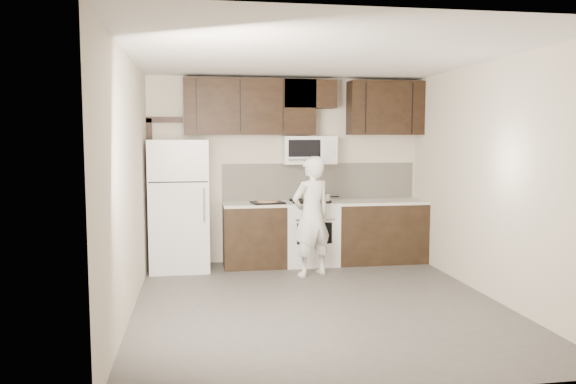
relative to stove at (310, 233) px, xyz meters
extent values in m
plane|color=#4F4C4A|center=(-0.30, -1.94, -0.46)|extent=(4.50, 4.50, 0.00)
plane|color=beige|center=(-0.30, 0.31, 0.89)|extent=(4.00, 0.00, 4.00)
plane|color=white|center=(-0.30, -1.94, 2.24)|extent=(4.50, 4.50, 0.00)
cube|color=black|center=(-0.81, 0.00, -0.03)|extent=(0.87, 0.62, 0.87)
cube|color=black|center=(1.04, 0.00, -0.03)|extent=(1.32, 0.62, 0.87)
cube|color=silver|center=(-0.81, 0.00, 0.43)|extent=(0.87, 0.64, 0.04)
cube|color=silver|center=(1.04, 0.00, 0.43)|extent=(1.32, 0.64, 0.04)
cube|color=white|center=(0.00, 0.00, -0.02)|extent=(0.76, 0.62, 0.89)
cube|color=white|center=(0.00, 0.00, 0.44)|extent=(0.76, 0.62, 0.02)
cube|color=black|center=(0.00, -0.30, 0.04)|extent=(0.50, 0.01, 0.30)
cylinder|color=silver|center=(0.00, -0.34, 0.24)|extent=(0.55, 0.02, 0.02)
cylinder|color=black|center=(-0.18, -0.15, 0.46)|extent=(0.20, 0.20, 0.03)
cylinder|color=black|center=(0.18, -0.15, 0.46)|extent=(0.20, 0.20, 0.03)
cylinder|color=black|center=(-0.18, 0.15, 0.46)|extent=(0.20, 0.20, 0.03)
cylinder|color=black|center=(0.18, 0.15, 0.46)|extent=(0.20, 0.20, 0.03)
cube|color=beige|center=(0.20, 0.30, 0.72)|extent=(2.90, 0.02, 0.54)
cube|color=black|center=(-0.85, 0.14, 1.80)|extent=(1.85, 0.35, 0.78)
cube|color=black|center=(1.15, 0.14, 1.80)|extent=(1.10, 0.35, 0.78)
cube|color=black|center=(0.00, 0.14, 1.99)|extent=(0.76, 0.35, 0.40)
cube|color=white|center=(0.00, 0.12, 1.19)|extent=(0.76, 0.38, 0.40)
cube|color=black|center=(-0.10, -0.07, 1.22)|extent=(0.46, 0.01, 0.24)
cube|color=silver|center=(0.26, -0.07, 1.22)|extent=(0.18, 0.01, 0.24)
cylinder|color=silver|center=(-0.10, -0.10, 1.06)|extent=(0.46, 0.02, 0.02)
cube|color=white|center=(-1.85, -0.05, 0.44)|extent=(0.80, 0.72, 1.80)
cube|color=black|center=(-1.85, -0.41, 0.79)|extent=(0.77, 0.01, 0.02)
cylinder|color=silver|center=(-1.52, -0.44, 0.49)|extent=(0.03, 0.03, 0.45)
cube|color=black|center=(-2.26, 0.27, 0.59)|extent=(0.08, 0.08, 2.10)
cube|color=black|center=(-2.05, 0.27, 1.62)|extent=(0.50, 0.08, 0.08)
cylinder|color=silver|center=(0.18, -0.15, 0.51)|extent=(0.17, 0.17, 0.13)
sphere|color=black|center=(0.18, -0.15, 0.59)|extent=(0.04, 0.04, 0.04)
cylinder|color=black|center=(0.31, -0.15, 0.53)|extent=(0.16, 0.02, 0.02)
cube|color=black|center=(-0.63, -0.12, 0.46)|extent=(0.49, 0.39, 0.02)
cylinder|color=tan|center=(-0.63, -0.12, 0.48)|extent=(0.34, 0.34, 0.02)
imported|color=white|center=(-0.12, -0.68, 0.33)|extent=(0.68, 0.58, 1.59)
camera|label=1|loc=(-1.60, -7.87, 1.38)|focal=35.00mm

